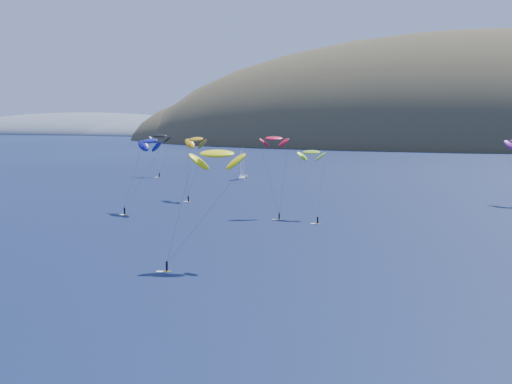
{
  "coord_description": "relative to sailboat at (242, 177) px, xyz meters",
  "views": [
    {
      "loc": [
        31.67,
        -56.67,
        24.91
      ],
      "look_at": [
        -14.11,
        80.0,
        9.0
      ],
      "focal_mm": 50.0,
      "sensor_mm": 36.0,
      "label": 1
    }
  ],
  "objects": [
    {
      "name": "kitesurfer_9",
      "position": [
        40.0,
        -88.34,
        17.84
      ],
      "size": [
        7.93,
        10.54,
        20.79
      ],
      "rotation": [
        0.0,
        0.0,
        0.47
      ],
      "color": "gold",
      "rests_on": "ground"
    },
    {
      "name": "island",
      "position": [
        98.79,
        364.36,
        -11.72
      ],
      "size": [
        730.0,
        300.0,
        210.0
      ],
      "color": "#3D3526",
      "rests_on": "ground"
    },
    {
      "name": "kitesurfer_12",
      "position": [
        -35.13,
        1.81,
        15.05
      ],
      "size": [
        9.31,
        8.52,
        18.46
      ],
      "rotation": [
        0.0,
        0.0,
        0.28
      ],
      "color": "gold",
      "rests_on": "ground"
    },
    {
      "name": "kitesurfer_1",
      "position": [
        8.65,
        -63.63,
        16.46
      ],
      "size": [
        9.88,
        12.62,
        19.99
      ],
      "rotation": [
        0.0,
        0.0,
        -0.55
      ],
      "color": "gold",
      "rests_on": "ground"
    },
    {
      "name": "kitesurfer_2",
      "position": [
        47.91,
        -145.96,
        17.35
      ],
      "size": [
        10.87,
        12.12,
        20.8
      ],
      "rotation": [
        0.0,
        0.0,
        0.33
      ],
      "color": "gold",
      "rests_on": "ground"
    },
    {
      "name": "kitesurfer_3",
      "position": [
        49.27,
        -88.05,
        14.61
      ],
      "size": [
        8.65,
        13.22,
        17.55
      ],
      "rotation": [
        0.0,
        0.0,
        -0.11
      ],
      "color": "gold",
      "rests_on": "ground"
    },
    {
      "name": "sailboat",
      "position": [
        0.0,
        0.0,
        0.0
      ],
      "size": [
        10.34,
        9.15,
        12.35
      ],
      "rotation": [
        0.0,
        0.0,
        0.31
      ],
      "color": "white",
      "rests_on": "ground"
    },
    {
      "name": "headland",
      "position": [
        -385.87,
        552.07,
        -4.35
      ],
      "size": [
        460.0,
        250.0,
        60.0
      ],
      "color": "slate",
      "rests_on": "ground"
    },
    {
      "name": "ground",
      "position": [
        59.39,
        -198.0,
        -0.98
      ],
      "size": [
        2800.0,
        2800.0,
        0.0
      ],
      "primitive_type": "plane",
      "color": "black",
      "rests_on": "ground"
    },
    {
      "name": "kitesurfer_10",
      "position": [
        7.81,
        -91.22,
        16.93
      ],
      "size": [
        9.64,
        14.19,
        20.41
      ],
      "rotation": [
        0.0,
        0.0,
        -0.53
      ],
      "color": "gold",
      "rests_on": "ground"
    }
  ]
}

